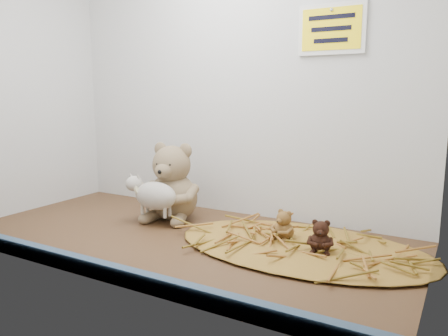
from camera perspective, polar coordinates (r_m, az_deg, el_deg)
The scene contains 8 objects.
alcove_shell at distance 119.12cm, azimuth -3.59°, elevation 13.09°, with size 120.40×60.20×90.40cm.
front_rail at distance 96.66cm, azimuth -15.95°, elevation -12.64°, with size 119.28×2.20×3.60cm, color #3B5171.
straw_bed at distance 111.14cm, azimuth 10.04°, elevation -10.06°, with size 65.19×37.85×1.26cm, color olive.
main_teddy at distance 133.36cm, azimuth -6.72°, elevation -1.70°, with size 18.85×19.90×23.38cm, color #897654, non-canonical shape.
toy_lamb at distance 127.47cm, azimuth -8.92°, elevation -3.61°, with size 17.62×10.75×11.38cm, color #B5ADA2, non-canonical shape.
mini_teddy_tan at distance 113.32cm, azimuth 7.87°, elevation -7.20°, with size 6.26×6.61×7.76cm, color brown, non-canonical shape.
mini_teddy_brown at distance 106.28cm, azimuth 12.51°, elevation -8.49°, with size 6.28×6.63×7.79cm, color black, non-canonical shape.
wall_sign at distance 126.18cm, azimuth 13.87°, elevation 17.21°, with size 16.00×1.20×11.00cm, color yellow.
Camera 1 is at (64.88, -90.65, 37.95)cm, focal length 35.00 mm.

